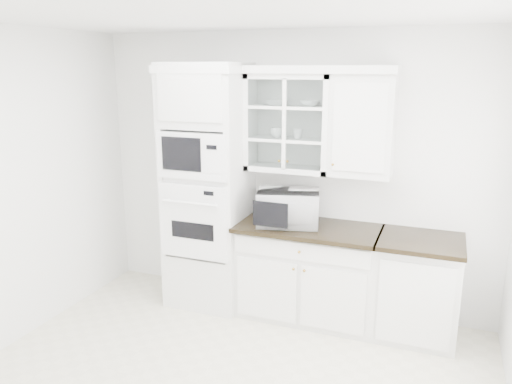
% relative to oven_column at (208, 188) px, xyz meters
% --- Properties ---
extents(room_shell, '(4.00, 3.50, 2.70)m').
position_rel_oven_column_xyz_m(room_shell, '(0.75, -0.99, 0.58)').
color(room_shell, white).
rests_on(room_shell, ground).
extents(oven_column, '(0.76, 0.68, 2.40)m').
position_rel_oven_column_xyz_m(oven_column, '(0.00, 0.00, 0.00)').
color(oven_column, silver).
rests_on(oven_column, ground).
extents(base_cabinet_run, '(1.32, 0.67, 0.92)m').
position_rel_oven_column_xyz_m(base_cabinet_run, '(1.03, 0.03, -0.74)').
color(base_cabinet_run, silver).
rests_on(base_cabinet_run, ground).
extents(extra_base_cabinet, '(0.72, 0.67, 0.92)m').
position_rel_oven_column_xyz_m(extra_base_cabinet, '(2.03, 0.03, -0.74)').
color(extra_base_cabinet, silver).
rests_on(extra_base_cabinet, ground).
extents(upper_cabinet_glass, '(0.80, 0.33, 0.90)m').
position_rel_oven_column_xyz_m(upper_cabinet_glass, '(0.78, 0.17, 0.65)').
color(upper_cabinet_glass, silver).
rests_on(upper_cabinet_glass, room_shell).
extents(upper_cabinet_solid, '(0.55, 0.33, 0.90)m').
position_rel_oven_column_xyz_m(upper_cabinet_solid, '(1.46, 0.17, 0.65)').
color(upper_cabinet_solid, silver).
rests_on(upper_cabinet_solid, room_shell).
extents(crown_molding, '(2.14, 0.38, 0.07)m').
position_rel_oven_column_xyz_m(crown_molding, '(0.68, 0.14, 1.14)').
color(crown_molding, white).
rests_on(crown_molding, room_shell).
extents(countertop_microwave, '(0.66, 0.59, 0.33)m').
position_rel_oven_column_xyz_m(countertop_microwave, '(0.83, 0.00, -0.12)').
color(countertop_microwave, white).
rests_on(countertop_microwave, base_cabinet_run).
extents(bowl_a, '(0.22, 0.22, 0.05)m').
position_rel_oven_column_xyz_m(bowl_a, '(0.64, 0.18, 0.84)').
color(bowl_a, white).
rests_on(bowl_a, upper_cabinet_glass).
extents(bowl_b, '(0.21, 0.21, 0.05)m').
position_rel_oven_column_xyz_m(bowl_b, '(0.97, 0.17, 0.84)').
color(bowl_b, white).
rests_on(bowl_b, upper_cabinet_glass).
extents(cup_a, '(0.14, 0.14, 0.10)m').
position_rel_oven_column_xyz_m(cup_a, '(0.66, 0.15, 0.56)').
color(cup_a, white).
rests_on(cup_a, upper_cabinet_glass).
extents(cup_b, '(0.11, 0.11, 0.09)m').
position_rel_oven_column_xyz_m(cup_b, '(0.87, 0.16, 0.56)').
color(cup_b, white).
rests_on(cup_b, upper_cabinet_glass).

